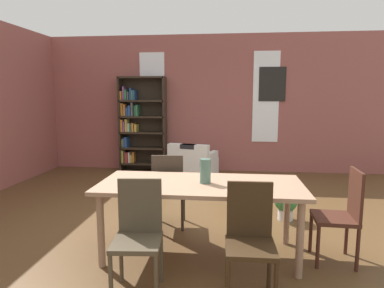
% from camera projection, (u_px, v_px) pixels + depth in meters
% --- Properties ---
extents(ground_plane, '(9.18, 9.18, 0.00)m').
position_uv_depth(ground_plane, '(190.00, 231.00, 4.15)').
color(ground_plane, brown).
extents(back_wall_brick, '(8.06, 0.12, 2.96)m').
position_uv_depth(back_wall_brick, '(208.00, 104.00, 7.38)').
color(back_wall_brick, '#98514C').
rests_on(back_wall_brick, ground).
extents(window_pane_0, '(0.55, 0.02, 1.92)m').
position_uv_depth(window_pane_0, '(152.00, 97.00, 7.42)').
color(window_pane_0, white).
extents(window_pane_1, '(0.55, 0.02, 1.92)m').
position_uv_depth(window_pane_1, '(266.00, 97.00, 7.15)').
color(window_pane_1, white).
extents(dining_table, '(2.08, 0.91, 0.77)m').
position_uv_depth(dining_table, '(201.00, 191.00, 3.45)').
color(dining_table, '#9F785D').
rests_on(dining_table, ground).
extents(vase_on_table, '(0.11, 0.11, 0.25)m').
position_uv_depth(vase_on_table, '(205.00, 171.00, 3.41)').
color(vase_on_table, '#4C7266').
rests_on(vase_on_table, dining_table).
extents(tealight_candle_0, '(0.04, 0.04, 0.04)m').
position_uv_depth(tealight_candle_0, '(265.00, 187.00, 3.19)').
color(tealight_candle_0, silver).
rests_on(tealight_candle_0, dining_table).
extents(dining_chair_near_left, '(0.43, 0.43, 0.95)m').
position_uv_depth(dining_chair_near_left, '(138.00, 232.00, 2.85)').
color(dining_chair_near_left, '#473C2B').
rests_on(dining_chair_near_left, ground).
extents(dining_chair_head_right, '(0.42, 0.42, 0.95)m').
position_uv_depth(dining_chair_head_right, '(342.00, 213.00, 3.32)').
color(dining_chair_head_right, '#422117').
rests_on(dining_chair_head_right, ground).
extents(dining_chair_near_right, '(0.41, 0.41, 0.95)m').
position_uv_depth(dining_chair_near_right, '(250.00, 237.00, 2.75)').
color(dining_chair_near_right, '#332211').
rests_on(dining_chair_near_right, ground).
extents(dining_chair_far_left, '(0.43, 0.43, 0.95)m').
position_uv_depth(dining_chair_far_left, '(168.00, 188.00, 4.19)').
color(dining_chair_far_left, '#332921').
rests_on(dining_chair_far_left, ground).
extents(bookshelf_tall, '(1.02, 0.33, 2.06)m').
position_uv_depth(bookshelf_tall, '(139.00, 123.00, 7.35)').
color(bookshelf_tall, '#2D2319').
rests_on(bookshelf_tall, ground).
extents(armchair_white, '(0.97, 0.97, 0.75)m').
position_uv_depth(armchair_white, '(193.00, 166.00, 6.64)').
color(armchair_white, silver).
rests_on(armchair_white, ground).
extents(potted_plant_by_shelf, '(0.31, 0.31, 0.47)m').
position_uv_depth(potted_plant_by_shelf, '(236.00, 196.00, 4.75)').
color(potted_plant_by_shelf, '#9E6042').
rests_on(potted_plant_by_shelf, ground).
extents(potted_plant_corner, '(0.31, 0.31, 0.42)m').
position_uv_depth(potted_plant_corner, '(286.00, 203.00, 4.50)').
color(potted_plant_corner, silver).
rests_on(potted_plant_corner, ground).
extents(framed_picture, '(0.56, 0.03, 0.72)m').
position_uv_depth(framed_picture, '(272.00, 84.00, 7.10)').
color(framed_picture, black).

